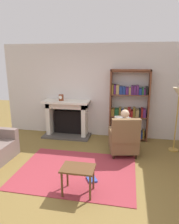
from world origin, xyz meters
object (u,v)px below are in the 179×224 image
mantel_clock (61,98)px  bookshelf (129,107)px  armchair_reading (124,139)px  seated_reader (123,130)px  fireplace (68,117)px  floor_lamp (179,98)px  side_table (78,172)px

mantel_clock → bookshelf: (1.94, 0.14, -0.24)m
armchair_reading → seated_reader: (-0.03, 0.11, 0.20)m
fireplace → bookshelf: bookshelf is taller
bookshelf → floor_lamp: bookshelf is taller
armchair_reading → fireplace: bearing=-45.0°
bookshelf → armchair_reading: 1.24m
armchair_reading → side_table: 1.75m
bookshelf → seated_reader: bookshelf is taller
side_table → mantel_clock: bearing=113.9°
fireplace → floor_lamp: floor_lamp is taller
armchair_reading → seated_reader: size_ratio=0.85×
fireplace → floor_lamp: bearing=-10.1°
fireplace → seated_reader: size_ratio=1.22×
fireplace → mantel_clock: bearing=-145.5°
fireplace → armchair_reading: size_ratio=1.43×
fireplace → side_table: bearing=-69.5°
seated_reader → mantel_clock: bearing=-38.1°
fireplace → side_table: size_ratio=2.48×
bookshelf → seated_reader: 1.06m
seated_reader → floor_lamp: (1.27, 0.44, 0.74)m
seated_reader → fireplace: bearing=-42.6°
side_table → floor_lamp: (1.96, 2.16, 0.95)m
armchair_reading → seated_reader: seated_reader is taller
armchair_reading → floor_lamp: (1.24, 0.56, 0.94)m
fireplace → seated_reader: bearing=-29.9°
fireplace → mantel_clock: (-0.15, -0.10, 0.60)m
fireplace → seated_reader: 1.95m
armchair_reading → side_table: size_ratio=1.73×
armchair_reading → floor_lamp: size_ratio=0.60×
armchair_reading → seated_reader: bearing=-90.0°
bookshelf → armchair_reading: (-0.08, -1.12, -0.52)m
side_table → fireplace: bearing=110.5°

